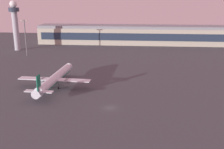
# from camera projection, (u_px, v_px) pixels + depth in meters

# --- Properties ---
(ground_plane) EXTENTS (416.00, 416.00, 0.00)m
(ground_plane) POSITION_uv_depth(u_px,v_px,m) (110.00, 108.00, 103.65)
(ground_plane) COLOR #424449
(terminal_building) EXTENTS (173.28, 22.40, 16.40)m
(terminal_building) POSITION_uv_depth(u_px,v_px,m) (136.00, 35.00, 238.79)
(terminal_building) COLOR #B2AD99
(terminal_building) RESTS_ON ground
(control_tower) EXTENTS (8.00, 8.00, 38.29)m
(control_tower) POSITION_uv_depth(u_px,v_px,m) (15.00, 22.00, 207.30)
(control_tower) COLOR #A8A8B2
(control_tower) RESTS_ON ground
(airplane_near_gate) EXTENTS (34.45, 44.24, 11.34)m
(airplane_near_gate) POSITION_uv_depth(u_px,v_px,m) (55.00, 79.00, 125.62)
(airplane_near_gate) COLOR silver
(airplane_near_gate) RESTS_ON ground
(apron_light_west) EXTENTS (4.80, 0.90, 25.79)m
(apron_light_west) POSITION_uv_depth(u_px,v_px,m) (25.00, 36.00, 187.91)
(apron_light_west) COLOR slate
(apron_light_west) RESTS_ON ground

